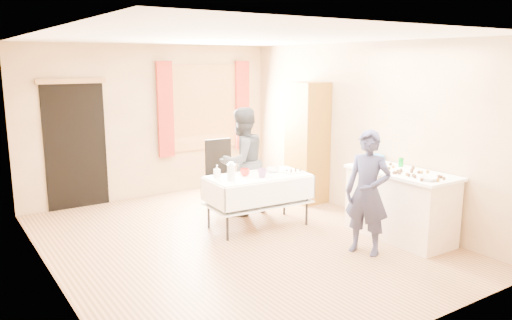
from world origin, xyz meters
TOP-DOWN VIEW (x-y plane):
  - floor at (0.00, 0.00)m, footprint 4.50×5.50m
  - ceiling at (0.00, 0.00)m, footprint 4.50×5.50m
  - wall_back at (0.00, 2.76)m, footprint 4.50×0.02m
  - wall_front at (0.00, -2.76)m, footprint 4.50×0.02m
  - wall_left at (-2.26, 0.00)m, footprint 0.02×5.50m
  - wall_right at (2.26, 0.00)m, footprint 0.02×5.50m
  - window_frame at (1.00, 2.72)m, footprint 1.32×0.06m
  - window_pane at (1.00, 2.71)m, footprint 1.20×0.02m
  - curtain_left at (0.22, 2.67)m, footprint 0.28×0.06m
  - curtain_right at (1.78, 2.67)m, footprint 0.28×0.06m
  - doorway at (-1.30, 2.73)m, footprint 0.95×0.04m
  - door_lintel at (-1.30, 2.70)m, footprint 1.05×0.06m
  - cabinet at (1.99, 0.99)m, footprint 0.50×0.60m
  - counter at (1.89, -1.09)m, footprint 0.69×1.46m
  - party_table at (0.56, 0.31)m, footprint 1.48×0.82m
  - chair at (0.63, 1.42)m, footprint 0.48×0.48m
  - girl at (1.12, -1.23)m, footprint 0.82×0.77m
  - woman at (0.71, 0.97)m, footprint 1.00×0.88m
  - soda_can at (2.09, -0.90)m, footprint 0.09×0.09m
  - mixing_bowl at (1.72, -1.63)m, footprint 0.28×0.28m
  - foam_block at (1.86, -0.53)m, footprint 0.16×0.12m
  - blue_basket at (2.09, -0.37)m, footprint 0.34×0.28m
  - pitcher at (0.09, 0.26)m, footprint 0.11×0.11m
  - cup_red at (0.39, 0.38)m, footprint 0.18×0.18m
  - cup_rainbow at (0.54, 0.17)m, footprint 0.20×0.20m
  - small_bowl at (0.87, 0.38)m, footprint 0.21×0.21m
  - pastry_tray at (1.08, 0.18)m, footprint 0.29×0.21m
  - bottle at (0.02, 0.52)m, footprint 0.11×0.11m
  - cake_balls at (1.83, -1.24)m, footprint 0.54×1.12m

SIDE VIEW (x-z plane):
  - floor at x=0.00m, z-range -0.02..0.00m
  - chair at x=0.63m, z-range -0.22..0.87m
  - party_table at x=0.56m, z-range 0.07..0.82m
  - counter at x=1.89m, z-range 0.00..0.91m
  - pastry_tray at x=1.08m, z-range 0.75..0.77m
  - girl at x=1.12m, z-range 0.00..1.52m
  - small_bowl at x=0.87m, z-range 0.75..0.81m
  - cup_red at x=0.39m, z-range 0.75..0.85m
  - cup_rainbow at x=0.54m, z-range 0.75..0.87m
  - woman at x=0.71m, z-range 0.00..1.64m
  - bottle at x=0.02m, z-range 0.75..0.93m
  - pitcher at x=0.09m, z-range 0.75..0.97m
  - cake_balls at x=1.83m, z-range 0.91..0.95m
  - mixing_bowl at x=1.72m, z-range 0.91..0.96m
  - foam_block at x=1.86m, z-range 0.91..0.99m
  - blue_basket at x=2.09m, z-range 0.91..0.99m
  - soda_can at x=2.09m, z-range 0.91..1.03m
  - cabinet at x=1.99m, z-range 0.00..1.99m
  - doorway at x=-1.30m, z-range 0.00..2.00m
  - wall_back at x=0.00m, z-range 0.00..2.60m
  - wall_front at x=0.00m, z-range 0.00..2.60m
  - wall_left at x=-2.26m, z-range 0.00..2.60m
  - wall_right at x=2.26m, z-range 0.00..2.60m
  - window_frame at x=1.00m, z-range 0.74..2.26m
  - window_pane at x=1.00m, z-range 0.80..2.20m
  - curtain_left at x=0.22m, z-range 0.67..2.33m
  - curtain_right at x=1.78m, z-range 0.67..2.33m
  - door_lintel at x=-1.30m, z-range 1.98..2.06m
  - ceiling at x=0.00m, z-range 2.60..2.62m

